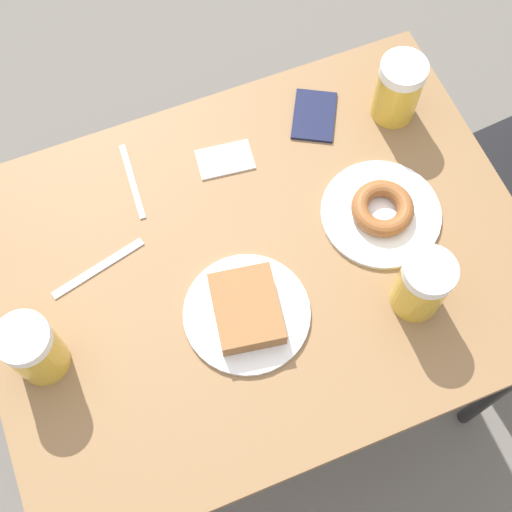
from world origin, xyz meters
name	(u,v)px	position (x,y,z in m)	size (l,w,h in m)	color
ground_plane	(256,365)	(0.00, 0.00, 0.00)	(8.00, 8.00, 0.00)	#666059
table	(256,273)	(0.00, 0.00, 0.71)	(0.80, 1.07, 0.77)	olive
plate_with_cake	(247,311)	(0.10, -0.06, 0.79)	(0.24, 0.24, 0.05)	white
plate_with_donut	(382,211)	(0.00, 0.27, 0.79)	(0.24, 0.24, 0.04)	white
beer_mug_left	(33,349)	(0.04, -0.43, 0.85)	(0.10, 0.10, 0.15)	gold
beer_mug_center	(398,89)	(-0.22, 0.40, 0.85)	(0.10, 0.10, 0.15)	gold
beer_mug_right	(422,285)	(0.19, 0.25, 0.85)	(0.10, 0.10, 0.15)	gold
napkin_folded	(225,160)	(-0.23, 0.02, 0.77)	(0.08, 0.12, 0.00)	white
fork	(132,181)	(-0.26, -0.17, 0.77)	(0.18, 0.02, 0.00)	silver
knife	(98,268)	(-0.10, -0.29, 0.77)	(0.06, 0.20, 0.00)	silver
passport_near_edge	(314,115)	(-0.26, 0.24, 0.77)	(0.15, 0.14, 0.01)	#141938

